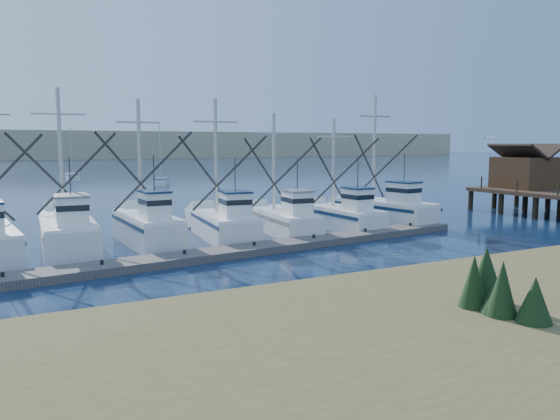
% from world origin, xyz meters
% --- Properties ---
extents(ground, '(500.00, 500.00, 0.00)m').
position_xyz_m(ground, '(0.00, 0.00, 0.00)').
color(ground, '#0B1E33').
rests_on(ground, ground).
extents(shore_bank, '(40.00, 10.00, 1.60)m').
position_xyz_m(shore_bank, '(-8.00, -10.00, 0.80)').
color(shore_bank, '#4C422D').
rests_on(shore_bank, ground).
extents(floating_dock, '(29.16, 5.49, 0.39)m').
position_xyz_m(floating_dock, '(-5.79, 6.89, 0.19)').
color(floating_dock, '#5D5753').
rests_on(floating_dock, ground).
extents(dune_ridge, '(360.00, 60.00, 10.00)m').
position_xyz_m(dune_ridge, '(0.00, 210.00, 5.00)').
color(dune_ridge, tan).
rests_on(dune_ridge, ground).
extents(trawler_fleet, '(28.74, 9.27, 9.24)m').
position_xyz_m(trawler_fleet, '(-6.27, 11.74, 0.97)').
color(trawler_fleet, white).
rests_on(trawler_fleet, ground).
extents(sailboat_near, '(3.36, 5.39, 8.10)m').
position_xyz_m(sailboat_near, '(2.55, 55.13, 0.50)').
color(sailboat_near, white).
rests_on(sailboat_near, ground).
extents(sailboat_far, '(2.09, 5.12, 8.10)m').
position_xyz_m(sailboat_far, '(-6.98, 71.67, 0.50)').
color(sailboat_far, white).
rests_on(sailboat_far, ground).
extents(flying_gull, '(1.21, 0.22, 0.22)m').
position_xyz_m(flying_gull, '(15.02, 10.18, 6.15)').
color(flying_gull, white).
rests_on(flying_gull, ground).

